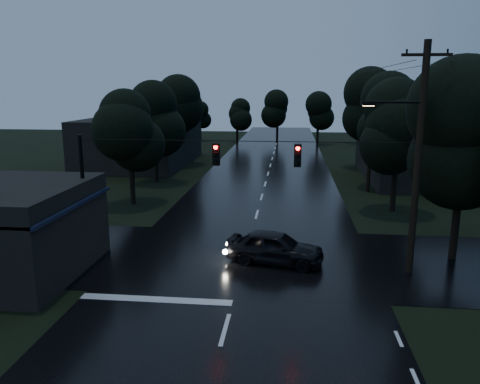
# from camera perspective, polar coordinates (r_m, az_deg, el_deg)

# --- Properties ---
(main_road) EXTENTS (12.00, 120.00, 0.02)m
(main_road) POSITION_cam_1_polar(r_m,az_deg,el_deg) (40.28, 3.10, 0.96)
(main_road) COLOR black
(main_road) RESTS_ON ground
(cross_street) EXTENTS (60.00, 9.00, 0.02)m
(cross_street) POSITION_cam_1_polar(r_m,az_deg,el_deg) (22.97, 0.61, -8.03)
(cross_street) COLOR black
(cross_street) RESTS_ON ground
(building_far_right) EXTENTS (10.00, 14.00, 4.40)m
(building_far_right) POSITION_cam_1_polar(r_m,az_deg,el_deg) (45.40, 21.41, 4.24)
(building_far_right) COLOR black
(building_far_right) RESTS_ON ground
(building_far_left) EXTENTS (10.00, 16.00, 5.00)m
(building_far_left) POSITION_cam_1_polar(r_m,az_deg,el_deg) (52.26, -11.85, 6.15)
(building_far_left) COLOR black
(building_far_left) RESTS_ON ground
(utility_pole_main) EXTENTS (3.50, 0.30, 10.00)m
(utility_pole_main) POSITION_cam_1_polar(r_m,az_deg,el_deg) (21.28, 20.69, 4.14)
(utility_pole_main) COLOR black
(utility_pole_main) RESTS_ON ground
(utility_pole_far) EXTENTS (2.00, 0.30, 7.50)m
(utility_pole_far) POSITION_cam_1_polar(r_m,az_deg,el_deg) (38.16, 15.61, 5.77)
(utility_pole_far) COLOR black
(utility_pole_far) RESTS_ON ground
(anchor_pole_left) EXTENTS (0.18, 0.18, 6.00)m
(anchor_pole_left) POSITION_cam_1_polar(r_m,az_deg,el_deg) (23.11, -18.48, -0.79)
(anchor_pole_left) COLOR black
(anchor_pole_left) RESTS_ON ground
(span_signals) EXTENTS (15.00, 0.37, 1.12)m
(span_signals) POSITION_cam_1_polar(r_m,az_deg,el_deg) (20.65, 1.91, 4.67)
(span_signals) COLOR black
(span_signals) RESTS_ON ground
(tree_corner_near) EXTENTS (4.48, 4.48, 9.44)m
(tree_corner_near) POSITION_cam_1_polar(r_m,az_deg,el_deg) (23.86, 25.71, 6.32)
(tree_corner_near) COLOR black
(tree_corner_near) RESTS_ON ground
(tree_left_a) EXTENTS (3.92, 3.92, 8.26)m
(tree_left_a) POSITION_cam_1_polar(r_m,az_deg,el_deg) (33.43, -13.31, 7.35)
(tree_left_a) COLOR black
(tree_left_a) RESTS_ON ground
(tree_left_b) EXTENTS (4.20, 4.20, 8.85)m
(tree_left_b) POSITION_cam_1_polar(r_m,az_deg,el_deg) (41.18, -10.44, 8.91)
(tree_left_b) COLOR black
(tree_left_b) RESTS_ON ground
(tree_left_c) EXTENTS (4.48, 4.48, 9.44)m
(tree_left_c) POSITION_cam_1_polar(r_m,az_deg,el_deg) (50.96, -7.89, 10.08)
(tree_left_c) COLOR black
(tree_left_c) RESTS_ON ground
(tree_right_a) EXTENTS (4.20, 4.20, 8.85)m
(tree_right_a) POSITION_cam_1_polar(r_m,az_deg,el_deg) (32.26, 18.72, 7.52)
(tree_right_a) COLOR black
(tree_right_a) RESTS_ON ground
(tree_right_b) EXTENTS (4.48, 4.48, 9.44)m
(tree_right_b) POSITION_cam_1_polar(r_m,az_deg,el_deg) (40.18, 17.18, 9.02)
(tree_right_b) COLOR black
(tree_right_b) RESTS_ON ground
(tree_right_c) EXTENTS (4.76, 4.76, 10.03)m
(tree_right_c) POSITION_cam_1_polar(r_m,az_deg,el_deg) (50.11, 15.75, 10.12)
(tree_right_c) COLOR black
(tree_right_c) RESTS_ON ground
(car) EXTENTS (4.82, 2.74, 1.55)m
(car) POSITION_cam_1_polar(r_m,az_deg,el_deg) (22.15, 4.30, -6.73)
(car) COLOR black
(car) RESTS_ON ground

